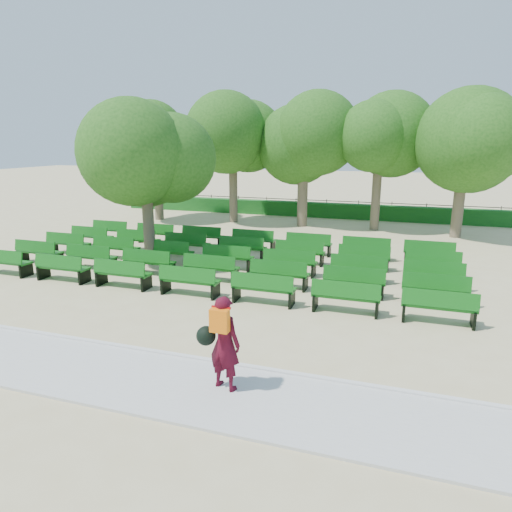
{
  "coord_description": "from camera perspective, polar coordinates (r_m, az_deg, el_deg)",
  "views": [
    {
      "loc": [
        5.83,
        -14.54,
        4.72
      ],
      "look_at": [
        1.35,
        -1.0,
        1.1
      ],
      "focal_mm": 32.0,
      "sensor_mm": 36.0,
      "label": 1
    }
  ],
  "objects": [
    {
      "name": "person",
      "position": [
        8.8,
        -4.18,
        -10.61
      ],
      "size": [
        0.92,
        0.61,
        1.87
      ],
      "rotation": [
        0.0,
        0.0,
        2.89
      ],
      "color": "#430917",
      "rests_on": "ground"
    },
    {
      "name": "ground",
      "position": [
        16.36,
        -3.39,
        -2.55
      ],
      "size": [
        120.0,
        120.0,
        0.0
      ],
      "primitive_type": "plane",
      "color": "tan"
    },
    {
      "name": "hedge",
      "position": [
        29.44,
        6.73,
        5.8
      ],
      "size": [
        26.0,
        0.7,
        0.9
      ],
      "primitive_type": "cube",
      "color": "#175A1B",
      "rests_on": "ground"
    },
    {
      "name": "curb",
      "position": [
        11.16,
        -15.51,
        -11.05
      ],
      "size": [
        30.0,
        0.12,
        0.1
      ],
      "primitive_type": "cube",
      "color": "silver",
      "rests_on": "ground"
    },
    {
      "name": "paving",
      "position": [
        10.35,
        -19.1,
        -13.57
      ],
      "size": [
        30.0,
        2.2,
        0.06
      ],
      "primitive_type": "cube",
      "color": "beige",
      "rests_on": "ground"
    },
    {
      "name": "fence",
      "position": [
        29.9,
        6.86,
        5.05
      ],
      "size": [
        26.0,
        0.1,
        1.02
      ],
      "primitive_type": null,
      "color": "black",
      "rests_on": "ground"
    },
    {
      "name": "tree_line",
      "position": [
        25.66,
        4.87,
        3.59
      ],
      "size": [
        21.8,
        6.8,
        7.04
      ],
      "primitive_type": null,
      "color": "#285D19",
      "rests_on": "ground"
    },
    {
      "name": "tree_among",
      "position": [
        18.01,
        -13.7,
        11.07
      ],
      "size": [
        4.08,
        4.08,
        5.71
      ],
      "color": "brown",
      "rests_on": "ground"
    },
    {
      "name": "bench_array",
      "position": [
        17.3,
        -3.57,
        -1.29
      ],
      "size": [
        1.92,
        0.66,
        1.2
      ],
      "rotation": [
        0.0,
        0.0,
        -0.04
      ],
      "color": "#105E14",
      "rests_on": "ground"
    }
  ]
}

